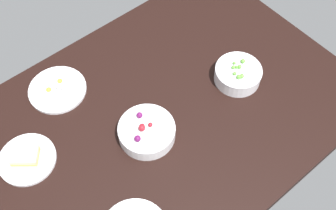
{
  "coord_description": "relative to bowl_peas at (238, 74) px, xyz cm",
  "views": [
    {
      "loc": [
        -47.18,
        -56.8,
        118.08
      ],
      "look_at": [
        0.0,
        0.0,
        6.0
      ],
      "focal_mm": 44.93,
      "sensor_mm": 36.0,
      "label": 1
    }
  ],
  "objects": [
    {
      "name": "plate_eggs",
      "position": [
        -49.31,
        34.63,
        -1.91
      ],
      "size": [
        19.09,
        19.09,
        4.33
      ],
      "color": "silver",
      "rests_on": "dining_table"
    },
    {
      "name": "plate_sandwich",
      "position": [
        -69.64,
        18.42,
        -1.69
      ],
      "size": [
        17.24,
        17.24,
        4.33
      ],
      "color": "silver",
      "rests_on": "dining_table"
    },
    {
      "name": "dining_table",
      "position": [
        -25.51,
        5.78,
        -4.9
      ],
      "size": [
        119.13,
        87.04,
        4.0
      ],
      "primitive_type": "cube",
      "color": "black",
      "rests_on": "ground"
    },
    {
      "name": "bowl_peas",
      "position": [
        0.0,
        0.0,
        0.0
      ],
      "size": [
        15.68,
        15.68,
        6.57
      ],
      "color": "silver",
      "rests_on": "dining_table"
    },
    {
      "name": "bowl_berries",
      "position": [
        -36.94,
        2.25,
        -0.26
      ],
      "size": [
        17.67,
        17.67,
        6.57
      ],
      "color": "silver",
      "rests_on": "dining_table"
    }
  ]
}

